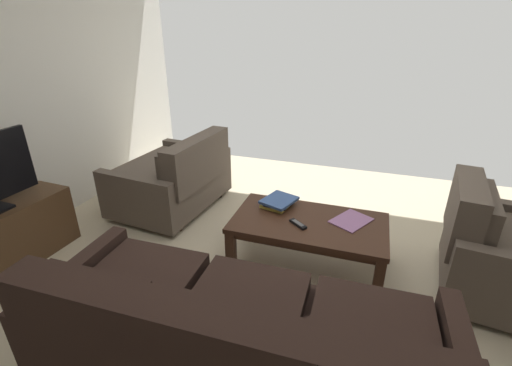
{
  "coord_description": "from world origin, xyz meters",
  "views": [
    {
      "loc": [
        -0.47,
        2.21,
        1.83
      ],
      "look_at": [
        0.24,
        0.05,
        0.8
      ],
      "focal_mm": 24.94,
      "sensor_mm": 36.0,
      "label": 1
    }
  ],
  "objects_px": {
    "book_stack": "(278,202)",
    "coffee_table": "(309,228)",
    "sofa_main": "(236,347)",
    "tv_remote": "(298,224)",
    "armchair_side": "(501,252)",
    "loveseat_near": "(175,178)",
    "loose_magazine": "(351,220)"
  },
  "relations": [
    {
      "from": "tv_remote",
      "to": "loose_magazine",
      "type": "bearing_deg",
      "value": -153.07
    },
    {
      "from": "tv_remote",
      "to": "loose_magazine",
      "type": "xyz_separation_m",
      "value": [
        -0.38,
        -0.19,
        -0.01
      ]
    },
    {
      "from": "sofa_main",
      "to": "tv_remote",
      "type": "xyz_separation_m",
      "value": [
        -0.06,
        -1.17,
        0.05
      ]
    },
    {
      "from": "sofa_main",
      "to": "book_stack",
      "type": "distance_m",
      "value": 1.45
    },
    {
      "from": "loveseat_near",
      "to": "coffee_table",
      "type": "height_order",
      "value": "loveseat_near"
    },
    {
      "from": "sofa_main",
      "to": "coffee_table",
      "type": "bearing_deg",
      "value": -95.77
    },
    {
      "from": "tv_remote",
      "to": "loose_magazine",
      "type": "relative_size",
      "value": 0.5
    },
    {
      "from": "book_stack",
      "to": "coffee_table",
      "type": "bearing_deg",
      "value": 149.27
    },
    {
      "from": "sofa_main",
      "to": "book_stack",
      "type": "bearing_deg",
      "value": -83.3
    },
    {
      "from": "loose_magazine",
      "to": "book_stack",
      "type": "bearing_deg",
      "value": -157.18
    },
    {
      "from": "armchair_side",
      "to": "loose_magazine",
      "type": "distance_m",
      "value": 1.03
    },
    {
      "from": "loveseat_near",
      "to": "loose_magazine",
      "type": "height_order",
      "value": "loveseat_near"
    },
    {
      "from": "coffee_table",
      "to": "tv_remote",
      "type": "bearing_deg",
      "value": 52.87
    },
    {
      "from": "armchair_side",
      "to": "sofa_main",
      "type": "bearing_deg",
      "value": 42.38
    },
    {
      "from": "loveseat_near",
      "to": "book_stack",
      "type": "relative_size",
      "value": 3.63
    },
    {
      "from": "loveseat_near",
      "to": "coffee_table",
      "type": "xyz_separation_m",
      "value": [
        -1.52,
        0.55,
        0.01
      ]
    },
    {
      "from": "armchair_side",
      "to": "loose_magazine",
      "type": "bearing_deg",
      "value": -1.01
    },
    {
      "from": "coffee_table",
      "to": "armchair_side",
      "type": "distance_m",
      "value": 1.35
    },
    {
      "from": "sofa_main",
      "to": "coffee_table",
      "type": "relative_size",
      "value": 1.74
    },
    {
      "from": "coffee_table",
      "to": "loveseat_near",
      "type": "bearing_deg",
      "value": -19.95
    },
    {
      "from": "armchair_side",
      "to": "book_stack",
      "type": "distance_m",
      "value": 1.65
    },
    {
      "from": "tv_remote",
      "to": "loose_magazine",
      "type": "height_order",
      "value": "tv_remote"
    },
    {
      "from": "loveseat_near",
      "to": "coffee_table",
      "type": "relative_size",
      "value": 1.03
    },
    {
      "from": "coffee_table",
      "to": "book_stack",
      "type": "relative_size",
      "value": 3.53
    },
    {
      "from": "armchair_side",
      "to": "book_stack",
      "type": "relative_size",
      "value": 2.89
    },
    {
      "from": "sofa_main",
      "to": "loose_magazine",
      "type": "bearing_deg",
      "value": -107.92
    },
    {
      "from": "sofa_main",
      "to": "coffee_table",
      "type": "distance_m",
      "value": 1.27
    },
    {
      "from": "coffee_table",
      "to": "loose_magazine",
      "type": "relative_size",
      "value": 3.91
    },
    {
      "from": "loveseat_near",
      "to": "armchair_side",
      "type": "distance_m",
      "value": 2.9
    },
    {
      "from": "loveseat_near",
      "to": "loose_magazine",
      "type": "xyz_separation_m",
      "value": [
        -1.83,
        0.45,
        0.07
      ]
    },
    {
      "from": "coffee_table",
      "to": "loose_magazine",
      "type": "xyz_separation_m",
      "value": [
        -0.31,
        -0.1,
        0.07
      ]
    },
    {
      "from": "armchair_side",
      "to": "tv_remote",
      "type": "bearing_deg",
      "value": 7.09
    }
  ]
}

